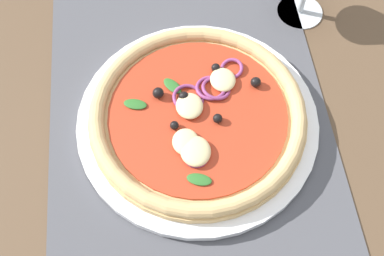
{
  "coord_description": "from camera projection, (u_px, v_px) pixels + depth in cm",
  "views": [
    {
      "loc": [
        25.9,
        -3.13,
        51.64
      ],
      "look_at": [
        -0.72,
        0.0,
        2.5
      ],
      "focal_mm": 44.78,
      "sensor_mm": 36.0,
      "label": 1
    }
  ],
  "objects": [
    {
      "name": "ground_plane",
      "position": [
        193.0,
        147.0,
        0.59
      ],
      "size": [
        190.0,
        140.0,
        2.4
      ],
      "primitive_type": "cube",
      "color": "brown"
    },
    {
      "name": "placemat",
      "position": [
        193.0,
        142.0,
        0.58
      ],
      "size": [
        51.46,
        34.38,
        0.4
      ],
      "primitive_type": "cube",
      "color": "#4C4C51",
      "rests_on": "ground_plane"
    },
    {
      "name": "plate",
      "position": [
        198.0,
        121.0,
        0.58
      ],
      "size": [
        29.22,
        29.22,
        1.1
      ],
      "primitive_type": "cylinder",
      "color": "white",
      "rests_on": "placemat"
    },
    {
      "name": "pizza",
      "position": [
        198.0,
        115.0,
        0.57
      ],
      "size": [
        26.06,
        26.06,
        2.66
      ],
      "color": "tan",
      "rests_on": "plate"
    }
  ]
}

